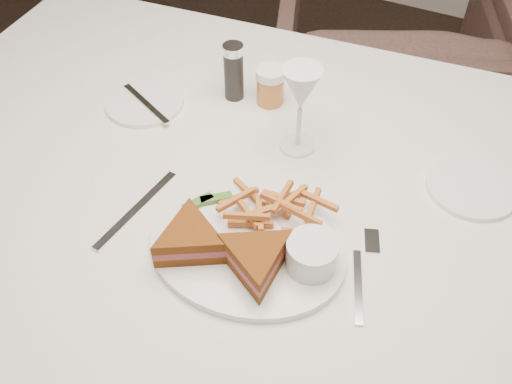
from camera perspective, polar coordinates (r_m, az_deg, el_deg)
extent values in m
cube|color=silver|center=(1.31, 1.00, -11.39)|extent=(1.65, 1.18, 0.75)
imported|color=#47312B|center=(2.00, 12.71, 11.59)|extent=(0.90, 0.88, 0.73)
ellipsoid|color=white|center=(0.92, -0.95, -5.83)|extent=(0.34, 0.28, 0.01)
cube|color=silver|center=(1.00, -11.87, -1.71)|extent=(0.03, 0.21, 0.00)
cylinder|color=white|center=(1.21, -11.08, 8.78)|extent=(0.16, 0.16, 0.01)
cylinder|color=white|center=(1.08, 20.77, 0.48)|extent=(0.16, 0.16, 0.01)
cylinder|color=black|center=(1.18, -2.25, 11.92)|extent=(0.04, 0.04, 0.12)
cylinder|color=#C16D2E|center=(1.18, 1.44, 10.55)|extent=(0.06, 0.06, 0.08)
cube|color=#406F27|center=(0.97, -3.99, -0.66)|extent=(0.05, 0.05, 0.01)
cube|color=#406F27|center=(0.97, -5.81, -1.08)|extent=(0.04, 0.06, 0.01)
cylinder|color=white|center=(0.87, 5.59, -6.23)|extent=(0.08, 0.08, 0.05)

